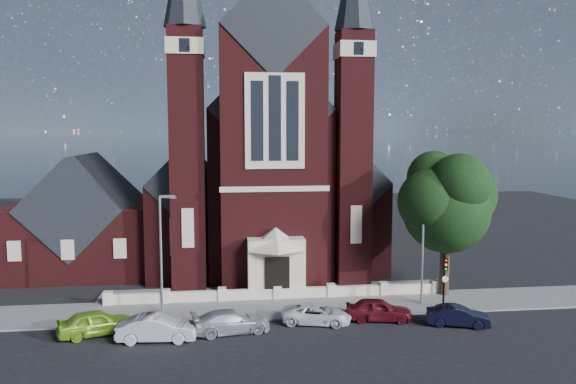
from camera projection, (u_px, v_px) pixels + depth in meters
name	position (u px, v px, depth m)	size (l,w,h in m)	color
ground	(267.00, 271.00, 49.37)	(120.00, 120.00, 0.00)	black
pavement_strip	(280.00, 308.00, 39.01)	(60.00, 5.00, 0.12)	slate
forecourt_paving	(275.00, 292.00, 42.96)	(26.00, 3.00, 0.14)	slate
forecourt_wall	(277.00, 300.00, 40.98)	(24.00, 0.40, 0.90)	beige
church	(260.00, 172.00, 56.33)	(20.01, 34.90, 29.20)	#451213
parish_hall	(85.00, 224.00, 49.94)	(12.00, 12.20, 10.24)	#451213
street_tree	(449.00, 204.00, 41.00)	(6.40, 6.60, 10.70)	black
street_lamp_left	(162.00, 248.00, 37.06)	(1.16, 0.22, 8.09)	gray
street_lamp_right	(424.00, 241.00, 39.26)	(1.16, 0.22, 8.09)	gray
traffic_signal	(445.00, 275.00, 38.04)	(0.28, 0.42, 4.00)	black
car_lime_van	(96.00, 323.00, 33.82)	(1.81, 4.50, 1.53)	#80BB25
car_silver_a	(157.00, 328.00, 32.86)	(1.61, 4.61, 1.52)	#B8BAC1
car_silver_b	(231.00, 322.00, 34.20)	(1.94, 4.78, 1.39)	#9DA0A5
car_white_suv	(317.00, 314.00, 35.88)	(2.04, 4.43, 1.23)	white
car_dark_red	(378.00, 310.00, 36.42)	(1.72, 4.27, 1.45)	#5E1019
car_navy	(458.00, 316.00, 35.39)	(1.36, 3.91, 1.29)	black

